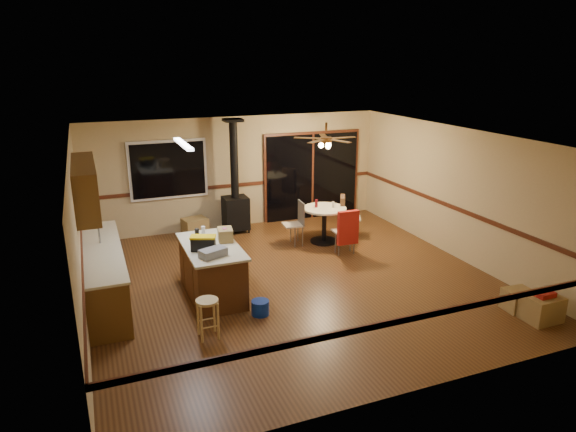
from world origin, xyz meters
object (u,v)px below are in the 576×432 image
toolbox_grey (213,253)px  blue_bucket (260,308)px  chair_right (344,212)px  chair_left (297,218)px  box_corner_b (518,300)px  box_corner_a (541,308)px  box_under_window (195,227)px  chair_near (347,227)px  wood_stove (235,201)px  dining_table (324,219)px  toolbox_black (203,244)px  bar_stool (208,318)px  kitchen_island (212,270)px

toolbox_grey → blue_bucket: (0.61, -0.46, -0.85)m
chair_right → chair_left: bearing=-177.8°
box_corner_b → box_corner_a: bearing=-79.7°
toolbox_grey → box_corner_a: size_ratio=0.78×
toolbox_grey → blue_bucket: bearing=-37.1°
box_corner_b → box_under_window: bearing=126.7°
chair_left → box_corner_a: (2.19, -4.49, -0.39)m
chair_near → chair_right: bearing=66.4°
wood_stove → box_corner_b: 6.25m
dining_table → blue_bucket: bearing=-131.9°
box_corner_b → chair_right: bearing=103.3°
box_corner_b → dining_table: bearing=110.7°
toolbox_grey → chair_left: bearing=43.6°
box_corner_b → chair_left: bearing=117.3°
box_corner_a → box_corner_b: 0.40m
toolbox_black → blue_bucket: 1.37m
chair_right → box_under_window: (-3.08, 1.30, -0.39)m
toolbox_black → chair_left: (2.46, 1.93, -0.42)m
chair_left → box_under_window: 2.39m
wood_stove → bar_stool: 4.72m
bar_stool → dining_table: size_ratio=0.63×
chair_near → toolbox_black: bearing=-163.0°
toolbox_black → box_corner_a: toolbox_black is taller
wood_stove → chair_near: (1.69, -2.26, -0.13)m
toolbox_grey → chair_near: bearing=22.8°
chair_left → chair_near: size_ratio=0.74×
box_under_window → wood_stove: bearing=-3.0°
bar_stool → box_corner_a: 5.07m
blue_bucket → chair_near: 3.06m
box_corner_b → kitchen_island: bearing=152.1°
toolbox_grey → chair_right: bearing=33.3°
box_corner_a → toolbox_black: bearing=151.1°
toolbox_grey → bar_stool: bearing=-110.4°
chair_right → box_corner_b: bearing=-76.7°
kitchen_island → box_under_window: (0.35, 3.10, -0.25)m
wood_stove → chair_right: bearing=-30.3°
kitchen_island → box_corner_b: 5.00m
chair_near → box_under_window: chair_near is taller
dining_table → chair_left: (-0.59, 0.09, 0.06)m
wood_stove → chair_near: wood_stove is taller
blue_bucket → chair_right: bearing=43.6°
kitchen_island → chair_left: bearing=37.4°
chair_right → box_corner_a: 4.67m
box_under_window → toolbox_grey: bearing=-96.9°
chair_near → toolbox_grey: bearing=-157.2°
wood_stove → box_corner_b: size_ratio=5.95×
blue_bucket → chair_near: size_ratio=0.40×
kitchen_island → box_under_window: kitchen_island is taller
bar_stool → box_under_window: (0.74, 4.43, -0.09)m
dining_table → box_corner_a: dining_table is taller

